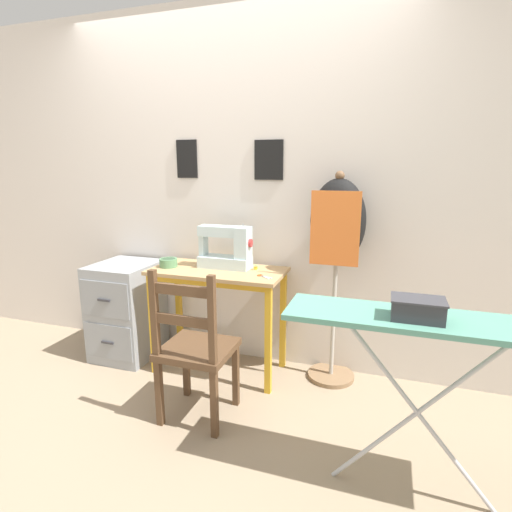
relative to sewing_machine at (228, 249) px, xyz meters
The scene contains 12 objects.
ground_plane 0.94m from the sewing_machine, 100.38° to the right, with size 14.00×14.00×0.00m, color gray.
wall_back 0.45m from the sewing_machine, 102.89° to the left, with size 10.00×0.06×2.55m.
sewing_table 0.28m from the sewing_machine, 125.81° to the right, with size 0.93×0.45×0.75m.
sewing_machine is the anchor object (origin of this frame).
fabric_bowl 0.44m from the sewing_machine, 165.75° to the right, with size 0.13×0.13×0.06m.
scissors 0.35m from the sewing_machine, 24.90° to the right, with size 0.11×0.09×0.01m.
thread_spool_near_machine 0.24m from the sewing_machine, ahead, with size 0.03×0.03×0.03m.
wooden_chair 0.78m from the sewing_machine, 85.38° to the right, with size 0.40×0.38×0.92m.
filing_cabinet 0.98m from the sewing_machine, behind, with size 0.43×0.50×0.73m.
dress_form 0.75m from the sewing_machine, ahead, with size 0.36×0.32×1.42m.
ironing_board 1.48m from the sewing_machine, 34.43° to the right, with size 1.15×0.30×0.85m.
storage_box 1.46m from the sewing_machine, 36.21° to the right, with size 0.21×0.14×0.09m.
Camera 1 is at (1.09, -2.22, 1.45)m, focal length 28.00 mm.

